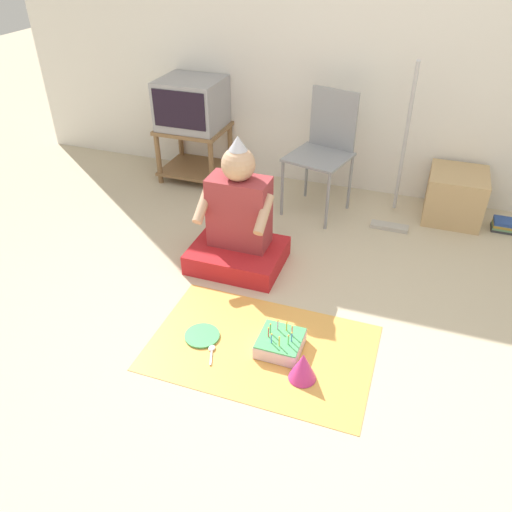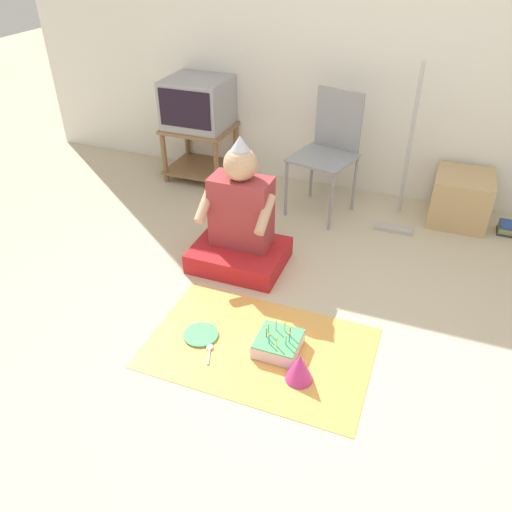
% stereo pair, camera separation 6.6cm
% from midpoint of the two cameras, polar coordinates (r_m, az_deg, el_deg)
% --- Properties ---
extents(ground_plane, '(16.00, 16.00, 0.00)m').
position_cam_midpoint_polar(ground_plane, '(2.68, 4.79, -13.18)').
color(ground_plane, beige).
extents(wall_back, '(6.40, 0.06, 2.55)m').
position_cam_midpoint_polar(wall_back, '(4.11, 15.84, 23.43)').
color(wall_back, white).
rests_on(wall_back, ground_plane).
extents(tv_stand, '(0.57, 0.49, 0.47)m').
position_cam_midpoint_polar(tv_stand, '(4.54, -5.92, 12.29)').
color(tv_stand, olive).
rests_on(tv_stand, ground_plane).
extents(tv, '(0.52, 0.48, 0.40)m').
position_cam_midpoint_polar(tv, '(4.41, -6.22, 17.01)').
color(tv, '#99999E').
rests_on(tv, tv_stand).
extents(folding_chair, '(0.52, 0.52, 0.93)m').
position_cam_midpoint_polar(folding_chair, '(3.91, 8.89, 12.39)').
color(folding_chair, gray).
rests_on(folding_chair, ground_plane).
extents(cardboard_box_stack, '(0.42, 0.45, 0.38)m').
position_cam_midpoint_polar(cardboard_box_stack, '(4.15, 22.77, 6.11)').
color(cardboard_box_stack, tan).
rests_on(cardboard_box_stack, ground_plane).
extents(dust_mop, '(0.28, 0.35, 1.23)m').
position_cam_midpoint_polar(dust_mop, '(3.84, 16.87, 8.00)').
color(dust_mop, '#B2ADA3').
rests_on(dust_mop, ground_plane).
extents(book_pile, '(0.19, 0.14, 0.09)m').
position_cam_midpoint_polar(book_pile, '(4.19, 27.50, 2.78)').
color(book_pile, '#333338').
rests_on(book_pile, ground_plane).
extents(person_seated, '(0.61, 0.48, 0.89)m').
position_cam_midpoint_polar(person_seated, '(3.28, -1.24, 3.47)').
color(person_seated, red).
rests_on(person_seated, ground_plane).
extents(party_cloth, '(1.22, 0.78, 0.01)m').
position_cam_midpoint_polar(party_cloth, '(2.79, 1.06, -10.41)').
color(party_cloth, '#EFA84C').
rests_on(party_cloth, ground_plane).
extents(birthday_cake, '(0.24, 0.24, 0.15)m').
position_cam_midpoint_polar(birthday_cake, '(2.75, 3.25, -9.96)').
color(birthday_cake, silver).
rests_on(birthday_cake, party_cloth).
extents(party_hat_blue, '(0.15, 0.15, 0.17)m').
position_cam_midpoint_polar(party_hat_blue, '(2.59, 5.76, -12.53)').
color(party_hat_blue, '#CC338C').
rests_on(party_hat_blue, party_cloth).
extents(paper_plate, '(0.20, 0.20, 0.01)m').
position_cam_midpoint_polar(paper_plate, '(2.87, -5.66, -8.92)').
color(paper_plate, '#4CB266').
rests_on(paper_plate, party_cloth).
extents(plastic_spoon_near, '(0.06, 0.14, 0.01)m').
position_cam_midpoint_polar(plastic_spoon_near, '(2.78, -4.64, -10.59)').
color(plastic_spoon_near, white).
rests_on(plastic_spoon_near, party_cloth).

